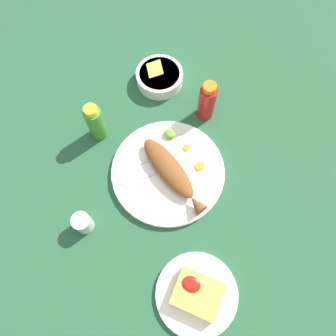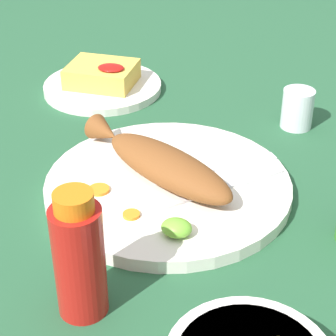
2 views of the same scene
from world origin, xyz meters
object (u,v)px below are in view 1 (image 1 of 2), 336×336
object	(u,v)px
salt_cup	(83,223)
guacamole_bowl	(159,77)
hot_sauce_bottle_green	(96,122)
side_plate_fries	(197,294)
fork_far	(140,163)
hot_sauce_bottle_red	(207,101)
fork_near	(140,177)
main_plate	(168,172)
fried_fish	(171,171)

from	to	relation	value
salt_cup	guacamole_bowl	xyz separation A→B (m)	(0.00, -0.53, -0.00)
hot_sauce_bottle_green	side_plate_fries	distance (m)	0.56
fork_far	hot_sauce_bottle_red	xyz separation A→B (m)	(-0.12, -0.25, 0.05)
fork_near	salt_cup	bearing A→B (deg)	28.53
hot_sauce_bottle_green	guacamole_bowl	distance (m)	0.28
main_plate	fried_fish	size ratio (longest dim) A/B	1.30
side_plate_fries	salt_cup	bearing A→B (deg)	-7.64
fried_fish	salt_cup	xyz separation A→B (m)	(0.16, 0.23, -0.01)
main_plate	fork_far	world-z (taller)	fork_far
fork_near	hot_sauce_bottle_green	bearing A→B (deg)	-63.86
fork_near	hot_sauce_bottle_green	xyz separation A→B (m)	(0.18, -0.09, 0.05)
fried_fish	hot_sauce_bottle_green	distance (m)	0.27
side_plate_fries	fork_far	bearing A→B (deg)	-43.55
salt_cup	main_plate	bearing A→B (deg)	-122.62
main_plate	fork_near	bearing A→B (deg)	37.61
salt_cup	guacamole_bowl	bearing A→B (deg)	-89.60
main_plate	guacamole_bowl	xyz separation A→B (m)	(0.16, -0.29, 0.02)
hot_sauce_bottle_red	guacamole_bowl	distance (m)	0.20
hot_sauce_bottle_red	side_plate_fries	world-z (taller)	hot_sauce_bottle_red
hot_sauce_bottle_red	fork_near	bearing A→B (deg)	71.42
hot_sauce_bottle_red	salt_cup	size ratio (longest dim) A/B	2.32
fork_near	guacamole_bowl	xyz separation A→B (m)	(0.09, -0.35, 0.01)
hot_sauce_bottle_red	fried_fish	bearing A→B (deg)	85.95
hot_sauce_bottle_red	side_plate_fries	bearing A→B (deg)	108.28
fork_far	fork_near	bearing A→B (deg)	69.98
fried_fish	fork_near	xyz separation A→B (m)	(0.08, 0.05, -0.02)
main_plate	side_plate_fries	world-z (taller)	main_plate
fork_far	hot_sauce_bottle_red	size ratio (longest dim) A/B	0.96
fork_far	salt_cup	bearing A→B (deg)	29.34
main_plate	hot_sauce_bottle_green	size ratio (longest dim) A/B	2.34
fried_fish	fork_near	world-z (taller)	fried_fish
hot_sauce_bottle_red	salt_cup	xyz separation A→B (m)	(0.18, 0.47, -0.04)
hot_sauce_bottle_red	guacamole_bowl	bearing A→B (deg)	-17.84
fried_fish	fork_far	bearing A→B (deg)	33.48
fork_far	salt_cup	world-z (taller)	salt_cup
fork_far	hot_sauce_bottle_red	world-z (taller)	hot_sauce_bottle_red
fork_far	guacamole_bowl	world-z (taller)	guacamole_bowl
hot_sauce_bottle_red	side_plate_fries	distance (m)	0.55
fried_fish	hot_sauce_bottle_green	size ratio (longest dim) A/B	1.80
main_plate	fork_near	world-z (taller)	fork_near
side_plate_fries	guacamole_bowl	size ratio (longest dim) A/B	1.38
guacamole_bowl	hot_sauce_bottle_green	bearing A→B (deg)	69.69
fork_far	salt_cup	distance (m)	0.23
hot_sauce_bottle_red	main_plate	bearing A→B (deg)	83.01
guacamole_bowl	salt_cup	bearing A→B (deg)	90.40
fried_fish	side_plate_fries	xyz separation A→B (m)	(-0.19, 0.28, -0.03)
main_plate	hot_sauce_bottle_red	size ratio (longest dim) A/B	2.26
fork_near	guacamole_bowl	bearing A→B (deg)	-112.92
fork_far	main_plate	bearing A→B (deg)	142.78
salt_cup	side_plate_fries	distance (m)	0.36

